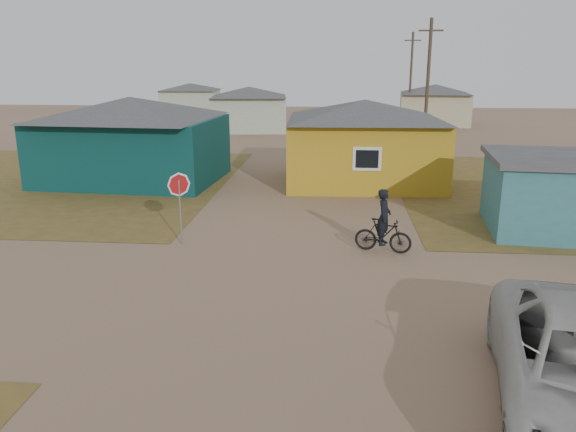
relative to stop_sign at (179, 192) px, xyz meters
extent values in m
plane|color=#8C6A50|center=(3.62, -4.07, -1.71)|extent=(120.00, 120.00, 0.00)
cube|color=brown|center=(-10.38, 8.93, -1.70)|extent=(20.00, 18.00, 0.00)
cube|color=#083030|center=(-4.88, 9.43, -0.21)|extent=(8.40, 6.54, 3.00)
pyramid|color=#3D3C3F|center=(-4.88, 9.43, 1.79)|extent=(8.93, 7.08, 1.00)
cube|color=#B48C1B|center=(6.12, 9.93, -0.21)|extent=(7.21, 6.24, 3.00)
pyramid|color=#3D3C3F|center=(6.12, 9.93, 1.74)|extent=(7.72, 6.76, 0.90)
cube|color=silver|center=(6.12, 6.90, -0.06)|extent=(1.20, 0.06, 1.00)
cube|color=black|center=(6.12, 6.87, -0.06)|extent=(0.95, 0.04, 0.75)
cube|color=#A5B299|center=(-2.38, 29.93, -0.31)|extent=(6.49, 5.60, 2.80)
pyramid|color=#3D3C3F|center=(-2.38, 29.93, 1.49)|extent=(7.04, 6.15, 0.80)
cube|color=tan|center=(13.62, 35.93, -0.31)|extent=(6.41, 5.50, 2.80)
pyramid|color=#3D3C3F|center=(13.62, 35.93, 1.49)|extent=(6.95, 6.05, 0.80)
cube|color=#A5B299|center=(-10.38, 41.93, -0.36)|extent=(5.75, 5.28, 2.70)
pyramid|color=#3D3C3F|center=(-10.38, 41.93, 1.34)|extent=(6.28, 5.81, 0.70)
cylinder|color=#453529|center=(10.12, 17.93, 2.29)|extent=(0.20, 0.20, 8.00)
cube|color=#453529|center=(10.12, 17.93, 5.59)|extent=(1.40, 0.10, 0.10)
cylinder|color=#453529|center=(11.12, 33.93, 2.29)|extent=(0.20, 0.20, 8.00)
cube|color=#453529|center=(11.12, 33.93, 5.59)|extent=(1.40, 0.10, 0.10)
cylinder|color=gray|center=(0.00, 0.00, -0.67)|extent=(0.06, 0.06, 2.07)
imported|color=black|center=(6.29, -0.20, -1.19)|extent=(1.79, 0.89, 1.04)
imported|color=black|center=(6.29, -0.20, -0.61)|extent=(0.55, 0.70, 1.70)
camera|label=1|loc=(4.79, -16.57, 3.90)|focal=35.00mm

